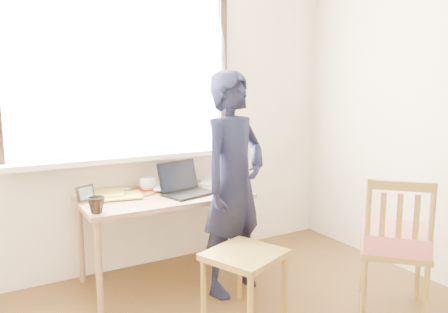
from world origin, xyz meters
TOP-DOWN VIEW (x-y plane):
  - room_shell at (-0.02, 0.20)m, footprint 3.52×4.02m
  - desk at (-0.01, 1.63)m, footprint 1.25×0.62m
  - laptop at (0.13, 1.60)m, footprint 0.42×0.37m
  - mug_white at (-0.07, 1.84)m, footprint 0.19×0.19m
  - mug_dark at (-0.57, 1.42)m, footprint 0.16×0.16m
  - mouse at (0.45, 1.53)m, footprint 0.09×0.06m
  - desk_clutter at (-0.28, 1.79)m, footprint 0.65×0.51m
  - book_a at (-0.43, 1.88)m, footprint 0.32×0.34m
  - book_b at (0.41, 1.86)m, footprint 0.28×0.31m
  - picture_frame at (-0.57, 1.73)m, footprint 0.13×0.07m
  - work_chair at (0.19, 0.84)m, footprint 0.56×0.55m
  - side_chair at (1.11, 0.45)m, footprint 0.58×0.58m
  - person at (0.35, 1.23)m, footprint 0.67×0.55m

SIDE VIEW (x-z plane):
  - work_chair at x=0.19m, z-range 0.15..0.61m
  - side_chair at x=1.11m, z-range 0.02..0.94m
  - desk at x=-0.01m, z-range 0.27..0.93m
  - book_b at x=0.41m, z-range 0.67..0.69m
  - book_a at x=-0.43m, z-range 0.67..0.69m
  - mouse at x=0.45m, z-range 0.67..0.70m
  - desk_clutter at x=-0.28m, z-range 0.67..0.71m
  - mug_dark at x=-0.57m, z-range 0.67..0.77m
  - mug_white at x=-0.07m, z-range 0.67..0.78m
  - picture_frame at x=-0.57m, z-range 0.67..0.78m
  - laptop at x=0.13m, z-range 0.60..0.85m
  - person at x=0.35m, z-range 0.00..1.59m
  - room_shell at x=-0.02m, z-range 0.33..2.94m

